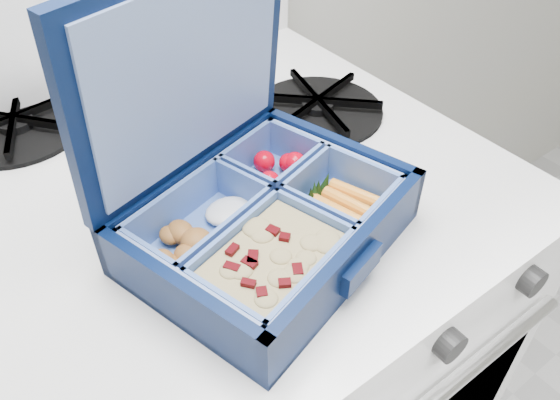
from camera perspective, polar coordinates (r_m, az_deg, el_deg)
stove at (r=0.99m, az=-5.32°, el=-18.33°), size 0.62×0.62×0.92m
bento_box at (r=0.52m, az=-1.21°, el=-2.26°), size 0.29×0.26×0.06m
burner_grate at (r=0.72m, az=3.96°, el=9.98°), size 0.21×0.21×0.02m
burner_grate_rear at (r=0.76m, az=-25.89°, el=7.18°), size 0.19×0.19×0.02m
fork at (r=0.66m, az=-1.40°, el=6.02°), size 0.11×0.14×0.01m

